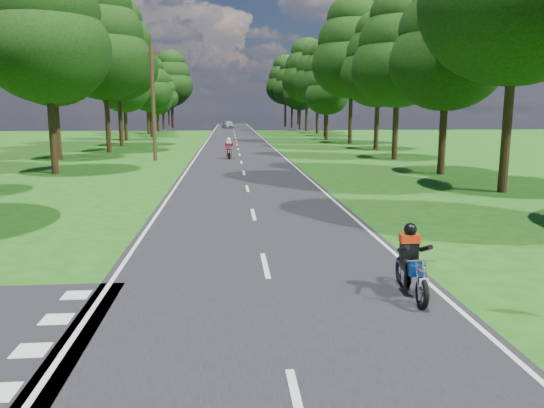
{
  "coord_description": "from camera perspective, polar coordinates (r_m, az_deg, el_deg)",
  "views": [
    {
      "loc": [
        -0.79,
        -9.79,
        3.59
      ],
      "look_at": [
        0.32,
        4.0,
        1.1
      ],
      "focal_mm": 35.0,
      "sensor_mm": 36.0,
      "label": 1
    }
  ],
  "objects": [
    {
      "name": "treeline",
      "position": [
        70.04,
        -2.86,
        14.02
      ],
      "size": [
        40.0,
        115.35,
        14.78
      ],
      "color": "black",
      "rests_on": "ground"
    },
    {
      "name": "distant_car",
      "position": [
        100.15,
        -4.74,
        8.54
      ],
      "size": [
        2.84,
        4.48,
        1.42
      ],
      "primitive_type": "imported",
      "rotation": [
        0.0,
        0.0,
        0.3
      ],
      "color": "silver",
      "rests_on": "main_road"
    },
    {
      "name": "main_road",
      "position": [
        59.9,
        -3.86,
        6.76
      ],
      "size": [
        7.0,
        140.0,
        0.02
      ],
      "primitive_type": "cube",
      "color": "black",
      "rests_on": "ground"
    },
    {
      "name": "ground",
      "position": [
        10.46,
        0.02,
        -9.88
      ],
      "size": [
        160.0,
        160.0,
        0.0
      ],
      "primitive_type": "plane",
      "color": "#195413",
      "rests_on": "ground"
    },
    {
      "name": "rider_near_blue",
      "position": [
        10.59,
        14.81,
        -5.87
      ],
      "size": [
        0.64,
        1.71,
        1.4
      ],
      "primitive_type": null,
      "rotation": [
        0.0,
        0.0,
        -0.05
      ],
      "color": "navy",
      "rests_on": "main_road"
    },
    {
      "name": "road_markings",
      "position": [
        58.03,
        -3.97,
        6.67
      ],
      "size": [
        7.4,
        140.0,
        0.01
      ],
      "color": "silver",
      "rests_on": "main_road"
    },
    {
      "name": "telegraph_pole",
      "position": [
        38.15,
        -12.67,
        10.69
      ],
      "size": [
        1.2,
        0.26,
        8.0
      ],
      "color": "#382616",
      "rests_on": "ground"
    },
    {
      "name": "rider_far_red",
      "position": [
        38.75,
        -4.65,
        6.02
      ],
      "size": [
        0.68,
        1.85,
        1.52
      ],
      "primitive_type": null,
      "rotation": [
        0.0,
        0.0,
        0.04
      ],
      "color": "maroon",
      "rests_on": "main_road"
    }
  ]
}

